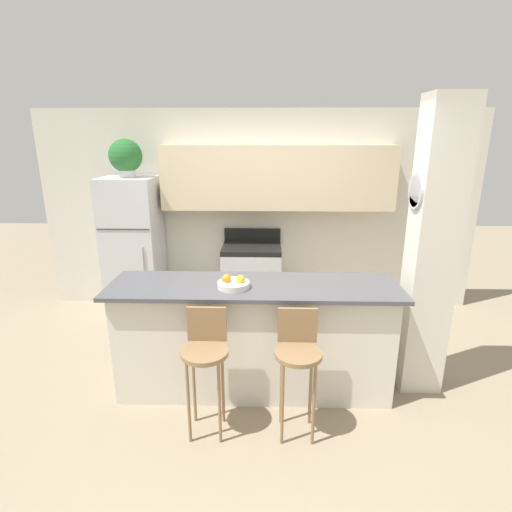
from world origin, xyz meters
The scene contains 11 objects.
ground_plane centered at (0.00, 0.00, 0.00)m, with size 14.00×14.00×0.00m, color gray.
wall_back centered at (0.10, 1.87, 1.48)m, with size 5.60×0.38×2.55m.
pillar_right centered at (1.51, 0.11, 1.28)m, with size 0.38×0.32×2.55m.
counter_bar centered at (0.00, 0.00, 0.51)m, with size 2.48×0.67×1.01m.
refrigerator centered at (-1.55, 1.58, 0.88)m, with size 0.64×0.65×1.75m.
stove_range centered at (-0.08, 1.62, 0.46)m, with size 0.73×0.59×1.07m.
bar_stool_left centered at (-0.35, -0.54, 0.66)m, with size 0.35×0.35×0.99m.
bar_stool_right centered at (0.35, -0.54, 0.66)m, with size 0.35×0.35×0.99m.
potted_plant_on_fridge centered at (-1.55, 1.58, 1.99)m, with size 0.39×0.39×0.44m.
fruit_bowl centered at (-0.17, -0.07, 1.05)m, with size 0.27×0.27×0.11m.
trash_bin centered at (-1.01, 1.37, 0.19)m, with size 0.28×0.28×0.38m.
Camera 1 is at (0.11, -3.17, 2.23)m, focal length 28.00 mm.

